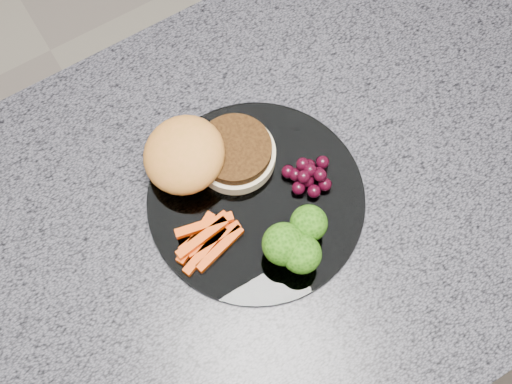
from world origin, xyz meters
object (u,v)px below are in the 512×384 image
Objects in this scene: burger at (203,156)px; grape_bunch at (309,175)px; island_cabinet at (227,322)px; plate at (256,199)px.

grape_bunch is (0.10, -0.08, -0.01)m from burger.
grape_bunch reaches higher than island_cabinet.
burger reaches higher than island_cabinet.
island_cabinet is at bearing -167.75° from plate.
burger is (-0.03, 0.07, 0.03)m from plate.
burger reaches higher than grape_bunch.
plate is 1.62× the size of burger.
grape_bunch is (0.07, -0.01, 0.01)m from plate.
island_cabinet is 0.51m from grape_bunch.
burger reaches higher than plate.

